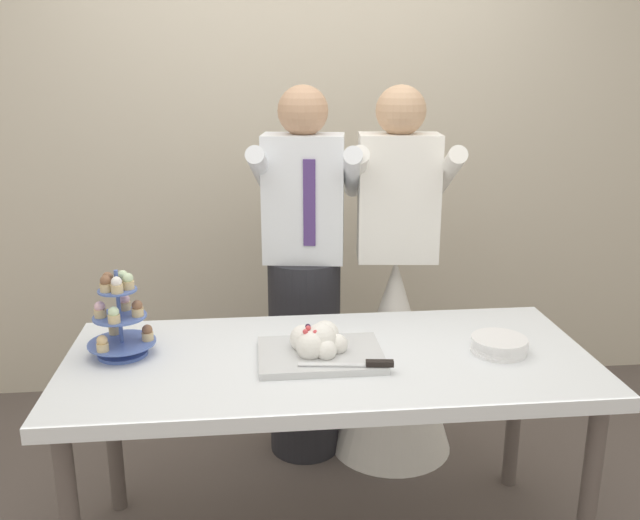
{
  "coord_description": "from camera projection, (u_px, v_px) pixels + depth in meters",
  "views": [
    {
      "loc": [
        -0.25,
        -2.13,
        1.74
      ],
      "look_at": [
        -0.02,
        0.15,
        1.07
      ],
      "focal_mm": 38.07,
      "sensor_mm": 36.0,
      "label": 1
    }
  ],
  "objects": [
    {
      "name": "plate_stack",
      "position": [
        499.0,
        345.0,
        2.35
      ],
      "size": [
        0.2,
        0.2,
        0.05
      ],
      "color": "white",
      "rests_on": "dessert_table"
    },
    {
      "name": "person_bride",
      "position": [
        394.0,
        330.0,
        3.06
      ],
      "size": [
        0.56,
        0.56,
        1.66
      ],
      "color": "white",
      "rests_on": "ground_plane"
    },
    {
      "name": "person_groom",
      "position": [
        304.0,
        297.0,
        3.0
      ],
      "size": [
        0.52,
        0.55,
        1.66
      ],
      "color": "#232328",
      "rests_on": "ground_plane"
    },
    {
      "name": "cupcake_stand",
      "position": [
        120.0,
        319.0,
        2.3
      ],
      "size": [
        0.23,
        0.23,
        0.31
      ],
      "color": "#4C66B2",
      "rests_on": "dessert_table"
    },
    {
      "name": "dessert_table",
      "position": [
        329.0,
        375.0,
        2.35
      ],
      "size": [
        1.8,
        0.8,
        0.78
      ],
      "color": "silver",
      "rests_on": "ground_plane"
    },
    {
      "name": "main_cake_tray",
      "position": [
        319.0,
        346.0,
        2.3
      ],
      "size": [
        0.44,
        0.31,
        0.12
      ],
      "color": "silver",
      "rests_on": "dessert_table"
    },
    {
      "name": "rear_wall",
      "position": [
        298.0,
        122.0,
        3.52
      ],
      "size": [
        5.2,
        0.1,
        2.9
      ],
      "primitive_type": "cube",
      "color": "beige",
      "rests_on": "ground_plane"
    }
  ]
}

